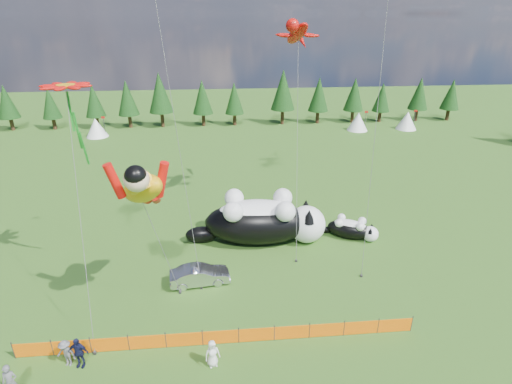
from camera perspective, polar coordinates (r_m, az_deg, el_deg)
ground at (r=26.19m, az=-5.09°, el=-16.17°), size 160.00×160.00×0.00m
safety_fence at (r=23.62m, az=-5.06°, el=-19.94°), size 22.06×0.06×1.10m
tree_line at (r=66.27m, az=-5.62°, el=12.79°), size 90.00×4.00×8.00m
festival_tents at (r=62.87m, az=4.70°, el=9.77°), size 50.00×3.20×2.80m
cat_large at (r=31.77m, az=1.11°, el=-3.99°), size 11.26×4.52×4.06m
cat_small at (r=33.68m, az=13.56°, el=-5.11°), size 4.50×3.14×1.74m
car at (r=27.92m, az=-8.03°, el=-11.69°), size 4.19×1.89×1.33m
spectator_a at (r=23.95m, az=-31.68°, el=-22.08°), size 0.74×0.52×1.92m
spectator_c at (r=24.02m, az=-24.04°, el=-20.19°), size 1.14×0.72×1.82m
spectator_d at (r=24.39m, az=-25.50°, el=-20.09°), size 1.14×0.78×1.60m
spectator_e at (r=22.42m, az=-6.26°, el=-21.96°), size 0.90×0.71×1.60m
superhero_kite at (r=22.57m, az=-15.96°, el=0.46°), size 6.66×6.77×10.60m
gecko_kite at (r=34.24m, az=5.90°, el=21.56°), size 3.80×12.49×17.85m
flower_kite at (r=25.28m, az=-25.48°, el=13.12°), size 3.13×8.26×14.71m
diamond_kite_a at (r=24.49m, az=-13.98°, el=24.04°), size 2.21×2.75×18.94m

